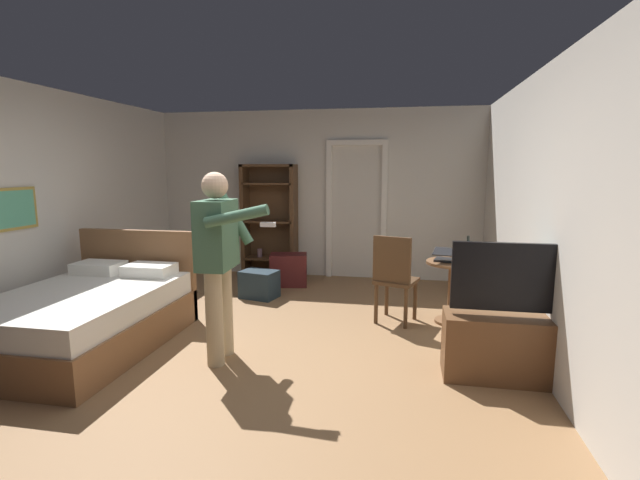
# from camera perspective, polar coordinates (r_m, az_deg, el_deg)

# --- Properties ---
(ground_plane) EXTENTS (7.17, 7.17, 0.00)m
(ground_plane) POSITION_cam_1_polar(r_m,az_deg,el_deg) (4.33, -9.05, -14.38)
(ground_plane) COLOR olive
(wall_back) EXTENTS (5.30, 0.12, 2.60)m
(wall_back) POSITION_cam_1_polar(r_m,az_deg,el_deg) (7.20, -0.38, 5.77)
(wall_back) COLOR beige
(wall_back) RESTS_ON ground_plane
(wall_right) EXTENTS (0.12, 6.76, 2.60)m
(wall_right) POSITION_cam_1_polar(r_m,az_deg,el_deg) (3.95, 28.57, 1.88)
(wall_right) COLOR beige
(wall_right) RESTS_ON ground_plane
(doorway_frame) EXTENTS (0.93, 0.08, 2.13)m
(doorway_frame) POSITION_cam_1_polar(r_m,az_deg,el_deg) (7.03, 4.61, 5.04)
(doorway_frame) COLOR white
(doorway_frame) RESTS_ON ground_plane
(bed) EXTENTS (1.39, 1.98, 1.02)m
(bed) POSITION_cam_1_polar(r_m,az_deg,el_deg) (4.98, -27.12, -8.41)
(bed) COLOR brown
(bed) RESTS_ON ground_plane
(bookshelf) EXTENTS (0.85, 0.32, 1.77)m
(bookshelf) POSITION_cam_1_polar(r_m,az_deg,el_deg) (7.18, -6.32, 2.93)
(bookshelf) COLOR #4C331E
(bookshelf) RESTS_ON ground_plane
(tv_flatscreen) EXTENTS (1.02, 0.40, 1.14)m
(tv_flatscreen) POSITION_cam_1_polar(r_m,az_deg,el_deg) (4.07, 22.61, -11.45)
(tv_flatscreen) COLOR brown
(tv_flatscreen) RESTS_ON ground_plane
(side_table) EXTENTS (0.57, 0.57, 0.70)m
(side_table) POSITION_cam_1_polar(r_m,az_deg,el_deg) (5.24, 16.25, -5.10)
(side_table) COLOR brown
(side_table) RESTS_ON ground_plane
(laptop) EXTENTS (0.39, 0.39, 0.16)m
(laptop) POSITION_cam_1_polar(r_m,az_deg,el_deg) (5.13, 15.99, -2.09)
(laptop) COLOR black
(laptop) RESTS_ON side_table
(bottle_on_table) EXTENTS (0.06, 0.06, 0.30)m
(bottle_on_table) POSITION_cam_1_polar(r_m,az_deg,el_deg) (5.10, 18.08, -1.41)
(bottle_on_table) COLOR #242923
(bottle_on_table) RESTS_ON side_table
(wooden_chair) EXTENTS (0.53, 0.53, 0.99)m
(wooden_chair) POSITION_cam_1_polar(r_m,az_deg,el_deg) (5.05, 9.33, -4.45)
(wooden_chair) COLOR #4C331E
(wooden_chair) RESTS_ON ground_plane
(person_blue_shirt) EXTENTS (0.74, 0.60, 1.68)m
(person_blue_shirt) POSITION_cam_1_polar(r_m,az_deg,el_deg) (4.06, -12.63, -1.62)
(person_blue_shirt) COLOR tan
(person_blue_shirt) RESTS_ON ground_plane
(suitcase_dark) EXTENTS (0.59, 0.44, 0.47)m
(suitcase_dark) POSITION_cam_1_polar(r_m,az_deg,el_deg) (6.67, -3.97, -3.75)
(suitcase_dark) COLOR #4C1919
(suitcase_dark) RESTS_ON ground_plane
(suitcase_small) EXTENTS (0.53, 0.43, 0.36)m
(suitcase_small) POSITION_cam_1_polar(r_m,az_deg,el_deg) (6.11, -7.65, -5.53)
(suitcase_small) COLOR #1E2D38
(suitcase_small) RESTS_ON ground_plane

